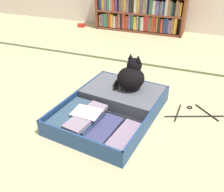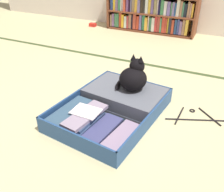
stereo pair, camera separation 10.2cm
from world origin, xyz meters
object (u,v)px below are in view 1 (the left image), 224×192
at_px(open_suitcase, 113,105).
at_px(small_red_pouch, 81,25).
at_px(bookshelf, 140,4).
at_px(clothes_hanger, 193,113).
at_px(black_cat, 131,76).

relative_size(open_suitcase, small_red_pouch, 8.97).
relative_size(bookshelf, open_suitcase, 1.42).
bearing_deg(bookshelf, open_suitcase, -79.04).
xyz_separation_m(bookshelf, clothes_hanger, (0.97, -1.94, -0.36)).
height_order(open_suitcase, small_red_pouch, open_suitcase).
bearing_deg(open_suitcase, bookshelf, 100.96).
xyz_separation_m(bookshelf, open_suitcase, (0.41, -2.12, -0.32)).
xyz_separation_m(bookshelf, small_red_pouch, (-0.88, -0.14, -0.34)).
relative_size(bookshelf, black_cat, 4.75).
bearing_deg(bookshelf, small_red_pouch, -171.00).
height_order(open_suitcase, clothes_hanger, open_suitcase).
bearing_deg(open_suitcase, black_cat, 67.38).
bearing_deg(open_suitcase, small_red_pouch, 123.08).
xyz_separation_m(black_cat, small_red_pouch, (-1.37, 1.79, -0.19)).
xyz_separation_m(open_suitcase, small_red_pouch, (-1.29, 1.98, -0.03)).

